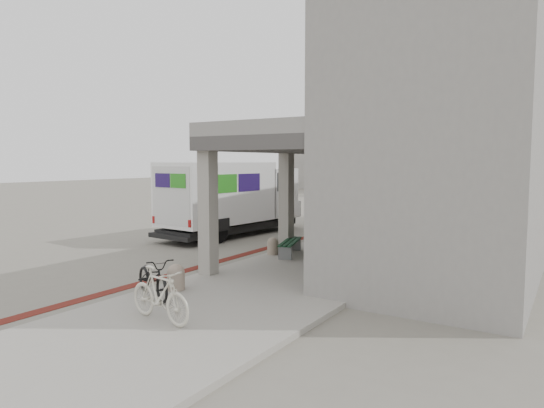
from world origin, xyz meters
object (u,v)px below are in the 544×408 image
Objects in this scene: bench at (290,245)px; utility_cabinet at (332,246)px; bicycle_cream at (160,295)px; bicycle_black at (153,277)px; fedex_truck at (232,196)px.

bench is 1.79m from utility_cabinet.
utility_cabinet is at bearing 4.07° from bicycle_cream.
bicycle_black reaches higher than bench.
bicycle_black is at bearing -57.90° from fedex_truck.
utility_cabinet is 0.61× the size of bicycle_black.
bench is 1.14× the size of bicycle_black.
bench is 1.87× the size of utility_cabinet.
bicycle_cream is (5.72, -9.84, -0.99)m from fedex_truck.
bicycle_cream is (1.29, -1.08, 0.06)m from bicycle_black.
bicycle_black is 1.01× the size of bicycle_cream.
utility_cabinet reaches higher than bench.
utility_cabinet is 0.61× the size of bicycle_cream.
bicycle_black is (-0.10, -5.75, 0.13)m from bench.
utility_cabinet is at bearing -36.21° from bench.
utility_cabinet reaches higher than bicycle_black.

